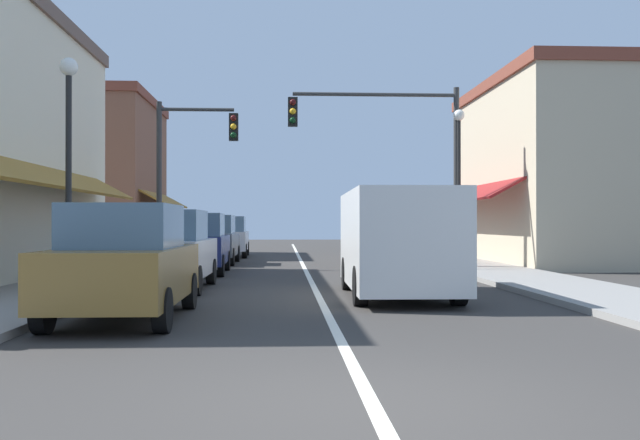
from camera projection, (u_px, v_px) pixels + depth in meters
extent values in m
plane|color=#33302D|center=(304.00, 267.00, 23.76)|extent=(80.00, 80.00, 0.00)
cube|color=gray|center=(137.00, 266.00, 23.46)|extent=(2.60, 56.00, 0.12)
cube|color=gray|center=(467.00, 265.00, 24.05)|extent=(2.60, 56.00, 0.12)
cube|color=silver|center=(304.00, 267.00, 23.76)|extent=(0.14, 52.00, 0.01)
cube|color=slate|center=(31.00, 226.00, 17.40)|extent=(0.08, 10.64, 1.80)
cube|color=olive|center=(57.00, 178.00, 17.44)|extent=(1.27, 11.76, 0.73)
cube|color=slate|center=(69.00, 104.00, 20.49)|extent=(0.08, 1.10, 1.30)
cube|color=#BCAD8E|center=(549.00, 177.00, 26.25)|extent=(4.58, 10.00, 6.34)
cube|color=brown|center=(549.00, 86.00, 26.26)|extent=(4.78, 10.20, 0.40)
cube|color=slate|center=(489.00, 225.00, 26.12)|extent=(0.08, 7.60, 1.80)
cube|color=maroon|center=(473.00, 193.00, 26.10)|extent=(1.27, 8.40, 0.73)
cube|color=slate|center=(508.00, 132.00, 23.94)|extent=(0.08, 1.10, 1.30)
cube|color=slate|center=(473.00, 146.00, 28.33)|extent=(0.08, 1.10, 1.30)
cube|color=brown|center=(94.00, 180.00, 33.25)|extent=(5.44, 8.00, 6.95)
cube|color=brown|center=(94.00, 102.00, 33.26)|extent=(5.64, 8.20, 0.40)
cube|color=slate|center=(151.00, 225.00, 33.38)|extent=(0.08, 6.08, 1.80)
cube|color=olive|center=(165.00, 199.00, 33.42)|extent=(1.27, 6.72, 0.73)
cube|color=slate|center=(144.00, 144.00, 31.64)|extent=(0.08, 1.10, 1.30)
cube|color=slate|center=(158.00, 152.00, 35.15)|extent=(0.08, 1.10, 1.30)
cube|color=brown|center=(126.00, 274.00, 10.90)|extent=(1.74, 4.11, 0.80)
cube|color=slate|center=(124.00, 226.00, 10.80)|extent=(1.53, 2.01, 0.66)
cylinder|color=black|center=(97.00, 292.00, 12.21)|extent=(0.20, 0.62, 0.62)
cylinder|color=black|center=(189.00, 291.00, 12.28)|extent=(0.20, 0.62, 0.62)
cylinder|color=black|center=(43.00, 311.00, 9.50)|extent=(0.20, 0.62, 0.62)
cylinder|color=black|center=(162.00, 310.00, 9.58)|extent=(0.20, 0.62, 0.62)
cube|color=#B7BABF|center=(169.00, 258.00, 15.85)|extent=(1.78, 4.13, 0.80)
cube|color=slate|center=(168.00, 225.00, 15.75)|extent=(1.55, 2.02, 0.66)
cylinder|color=black|center=(145.00, 272.00, 17.17)|extent=(0.21, 0.62, 0.62)
cylinder|color=black|center=(211.00, 272.00, 17.23)|extent=(0.21, 0.62, 0.62)
cylinder|color=black|center=(118.00, 281.00, 14.47)|extent=(0.21, 0.62, 0.62)
cylinder|color=black|center=(196.00, 281.00, 14.53)|extent=(0.21, 0.62, 0.62)
cube|color=navy|center=(197.00, 249.00, 20.87)|extent=(1.78, 4.13, 0.80)
cube|color=slate|center=(196.00, 225.00, 20.77)|extent=(1.55, 2.02, 0.66)
cylinder|color=black|center=(175.00, 261.00, 22.16)|extent=(0.21, 0.62, 0.62)
cylinder|color=black|center=(227.00, 261.00, 22.27)|extent=(0.21, 0.62, 0.62)
cylinder|color=black|center=(162.00, 266.00, 19.47)|extent=(0.21, 0.62, 0.62)
cylinder|color=black|center=(220.00, 266.00, 19.57)|extent=(0.21, 0.62, 0.62)
cube|color=#4C5156|center=(212.00, 244.00, 25.89)|extent=(1.75, 4.11, 0.80)
cube|color=slate|center=(212.00, 224.00, 25.79)|extent=(1.54, 2.01, 0.66)
cylinder|color=black|center=(195.00, 254.00, 27.20)|extent=(0.20, 0.62, 0.62)
cylinder|color=black|center=(237.00, 254.00, 27.27)|extent=(0.20, 0.62, 0.62)
cylinder|color=black|center=(185.00, 257.00, 24.50)|extent=(0.20, 0.62, 0.62)
cylinder|color=black|center=(231.00, 257.00, 24.57)|extent=(0.20, 0.62, 0.62)
cube|color=silver|center=(228.00, 241.00, 31.17)|extent=(1.78, 4.12, 0.80)
cube|color=slate|center=(227.00, 224.00, 31.08)|extent=(1.55, 2.02, 0.66)
cylinder|color=black|center=(212.00, 249.00, 32.47)|extent=(0.21, 0.62, 0.62)
cylinder|color=black|center=(247.00, 249.00, 32.57)|extent=(0.21, 0.62, 0.62)
cylinder|color=black|center=(206.00, 251.00, 29.77)|extent=(0.21, 0.62, 0.62)
cylinder|color=black|center=(244.00, 251.00, 29.87)|extent=(0.21, 0.62, 0.62)
cube|color=silver|center=(397.00, 239.00, 14.31)|extent=(2.06, 5.04, 1.90)
cube|color=slate|center=(383.00, 218.00, 16.71)|extent=(1.73, 0.31, 0.84)
cube|color=black|center=(382.00, 265.00, 16.88)|extent=(1.87, 0.24, 0.24)
cylinder|color=black|center=(348.00, 274.00, 15.83)|extent=(0.25, 0.72, 0.72)
cylinder|color=black|center=(427.00, 273.00, 15.88)|extent=(0.25, 0.72, 0.72)
cylinder|color=black|center=(360.00, 286.00, 12.73)|extent=(0.25, 0.72, 0.72)
cylinder|color=black|center=(458.00, 286.00, 12.79)|extent=(0.25, 0.72, 0.72)
cylinder|color=#333333|center=(456.00, 179.00, 22.62)|extent=(0.18, 0.18, 5.80)
cylinder|color=#333333|center=(375.00, 95.00, 22.49)|extent=(5.21, 0.12, 0.12)
cube|color=black|center=(293.00, 112.00, 22.17)|extent=(0.30, 0.24, 0.90)
sphere|color=#420F0F|center=(293.00, 102.00, 22.04)|extent=(0.20, 0.20, 0.20)
sphere|color=yellow|center=(293.00, 111.00, 22.04)|extent=(0.20, 0.20, 0.20)
sphere|color=#0C3316|center=(293.00, 120.00, 22.04)|extent=(0.20, 0.20, 0.20)
cylinder|color=#333333|center=(159.00, 185.00, 23.54)|extent=(0.18, 0.18, 5.50)
cylinder|color=#333333|center=(197.00, 110.00, 23.62)|extent=(2.47, 0.12, 0.12)
cube|color=black|center=(234.00, 127.00, 23.50)|extent=(0.30, 0.24, 0.90)
sphere|color=#420F0F|center=(233.00, 118.00, 23.37)|extent=(0.20, 0.20, 0.20)
sphere|color=yellow|center=(233.00, 127.00, 23.37)|extent=(0.20, 0.20, 0.20)
sphere|color=#0C3316|center=(233.00, 135.00, 23.37)|extent=(0.20, 0.20, 0.20)
cylinder|color=black|center=(69.00, 187.00, 14.13)|extent=(0.12, 0.12, 4.41)
sphere|color=white|center=(69.00, 67.00, 14.14)|extent=(0.36, 0.36, 0.36)
cylinder|color=black|center=(459.00, 195.00, 22.47)|extent=(0.12, 0.12, 4.71)
sphere|color=white|center=(459.00, 115.00, 22.48)|extent=(0.36, 0.36, 0.36)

